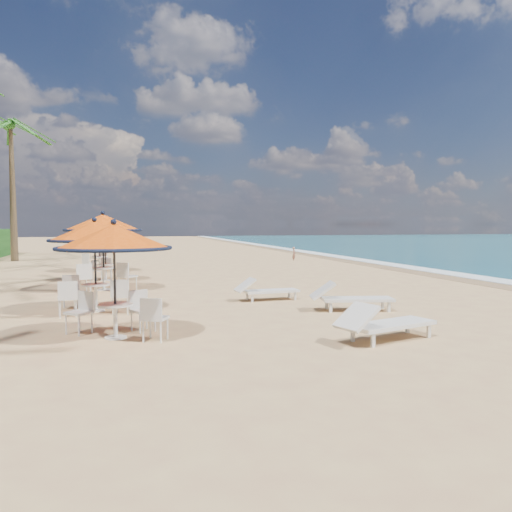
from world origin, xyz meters
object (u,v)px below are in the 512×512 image
(station_2, at_px, (103,230))
(station_0, at_px, (116,251))
(station_3, at_px, (105,237))
(lounger_far, at_px, (265,290))
(station_4, at_px, (99,232))
(lounger_near, at_px, (383,323))
(station_1, at_px, (93,243))
(lounger_mid, at_px, (349,297))

(station_2, bearing_deg, station_0, -86.23)
(station_3, height_order, lounger_far, station_3)
(station_4, relative_size, lounger_near, 1.11)
(lounger_near, bearing_deg, station_3, 97.95)
(station_3, xyz_separation_m, lounger_near, (5.24, -11.65, -1.32))
(station_0, height_order, station_2, station_2)
(station_1, height_order, lounger_near, station_1)
(station_3, distance_m, lounger_near, 12.85)
(station_2, height_order, lounger_far, station_2)
(station_1, bearing_deg, station_4, 91.71)
(lounger_near, bearing_deg, lounger_far, 81.68)
(lounger_far, bearing_deg, lounger_mid, -57.89)
(lounger_near, bearing_deg, station_1, 122.36)
(station_0, xyz_separation_m, station_1, (-0.57, 3.10, 0.05))
(lounger_near, relative_size, lounger_mid, 1.01)
(station_1, xyz_separation_m, lounger_near, (5.29, -4.66, -1.35))
(station_0, bearing_deg, lounger_near, -18.22)
(station_4, height_order, lounger_far, station_4)
(station_2, relative_size, lounger_mid, 1.21)
(station_3, relative_size, lounger_far, 1.18)
(station_0, height_order, station_1, station_1)
(station_2, xyz_separation_m, lounger_far, (4.46, -3.38, -1.66))
(station_0, height_order, lounger_far, station_0)
(lounger_mid, xyz_separation_m, lounger_far, (-1.55, 2.16, -0.04))
(station_0, bearing_deg, station_3, 92.93)
(station_3, relative_size, lounger_near, 1.02)
(station_0, distance_m, lounger_far, 5.62)
(station_3, distance_m, lounger_far, 7.91)
(station_3, distance_m, lounger_mid, 10.54)
(lounger_far, bearing_deg, station_4, 112.09)
(lounger_mid, bearing_deg, station_1, 178.37)
(station_1, bearing_deg, lounger_mid, -14.08)
(station_1, xyz_separation_m, station_2, (0.10, 4.01, 0.27))
(station_2, height_order, station_4, station_2)
(lounger_near, bearing_deg, station_4, 93.67)
(station_1, relative_size, lounger_mid, 1.09)
(lounger_mid, bearing_deg, station_2, 149.74)
(station_4, xyz_separation_m, lounger_near, (5.61, -15.47, -1.47))
(station_1, distance_m, lounger_mid, 6.43)
(lounger_mid, distance_m, lounger_far, 2.66)
(station_3, xyz_separation_m, lounger_far, (4.50, -6.36, -1.36))
(station_0, relative_size, lounger_mid, 1.06)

